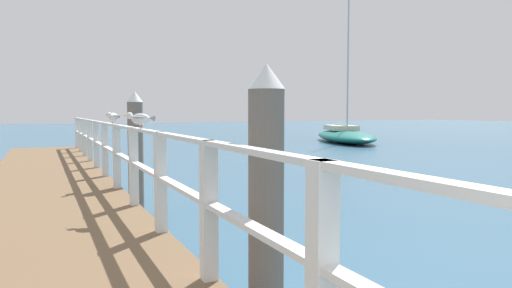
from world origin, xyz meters
name	(u,v)px	position (x,y,z in m)	size (l,w,h in m)	color
pier_deck	(51,200)	(0.00, 9.96, 0.27)	(2.30, 19.92, 0.55)	brown
pier_railing	(110,146)	(1.07, 9.96, 1.24)	(0.12, 18.44, 1.13)	silver
dock_piling_near	(266,208)	(1.45, 3.86, 1.14)	(0.29, 0.29, 2.27)	#6B6056
dock_piling_far	(136,152)	(1.45, 9.40, 1.14)	(0.29, 0.29, 2.27)	#6B6056
seagull_foreground	(140,118)	(1.06, 6.90, 1.81)	(0.36, 0.38, 0.21)	white
seagull_background	(113,116)	(1.06, 9.45, 1.81)	(0.30, 0.42, 0.21)	white
boat_2	(345,135)	(16.87, 24.65, 0.42)	(5.46, 8.95, 8.92)	#197266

